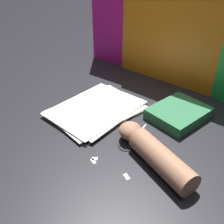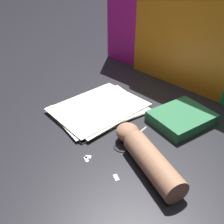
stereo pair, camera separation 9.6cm
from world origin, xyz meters
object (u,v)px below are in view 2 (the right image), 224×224
object	(u,v)px
scissors	(127,143)
hand_forearm	(147,156)
book_closed	(181,118)
paper_stack	(99,109)

from	to	relation	value
scissors	hand_forearm	distance (m)	0.12
book_closed	hand_forearm	world-z (taller)	hand_forearm
paper_stack	book_closed	distance (m)	0.33
book_closed	scissors	distance (m)	0.25
paper_stack	scissors	distance (m)	0.23
hand_forearm	book_closed	bearing A→B (deg)	106.74
scissors	hand_forearm	bearing A→B (deg)	-10.32
hand_forearm	paper_stack	bearing A→B (deg)	168.99
scissors	hand_forearm	size ratio (longest dim) A/B	0.52
scissors	book_closed	bearing A→B (deg)	82.18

